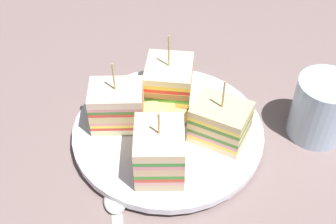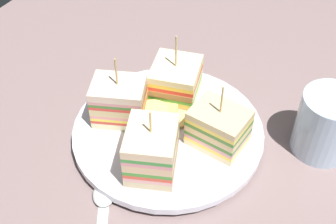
{
  "view_description": "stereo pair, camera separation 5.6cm",
  "coord_description": "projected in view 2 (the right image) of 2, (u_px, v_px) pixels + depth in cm",
  "views": [
    {
      "loc": [
        -37.12,
        -14.54,
        44.11
      ],
      "look_at": [
        0.0,
        0.0,
        4.8
      ],
      "focal_mm": 48.12,
      "sensor_mm": 36.0,
      "label": 1
    },
    {
      "loc": [
        -34.72,
        -19.59,
        44.11
      ],
      "look_at": [
        0.0,
        0.0,
        4.8
      ],
      "focal_mm": 48.12,
      "sensor_mm": 36.0,
      "label": 2
    }
  ],
  "objects": [
    {
      "name": "ground_plane",
      "position": [
        168.0,
        142.0,
        0.6
      ],
      "size": [
        121.42,
        84.89,
        1.8
      ],
      "primitive_type": "cube",
      "color": "gray"
    },
    {
      "name": "plate",
      "position": [
        168.0,
        132.0,
        0.59
      ],
      "size": [
        24.66,
        24.66,
        1.8
      ],
      "color": "white",
      "rests_on": "ground_plane"
    },
    {
      "name": "sandwich_wedge_0",
      "position": [
        218.0,
        128.0,
        0.55
      ],
      "size": [
        5.7,
        7.16,
        9.28
      ],
      "rotation": [
        0.0,
        0.0,
        7.76
      ],
      "color": "beige",
      "rests_on": "plate"
    },
    {
      "name": "sandwich_wedge_1",
      "position": [
        176.0,
        81.0,
        0.61
      ],
      "size": [
        8.07,
        7.67,
        9.81
      ],
      "rotation": [
        0.0,
        0.0,
        9.69
      ],
      "color": "beige",
      "rests_on": "plate"
    },
    {
      "name": "sandwich_wedge_2",
      "position": [
        120.0,
        101.0,
        0.58
      ],
      "size": [
        7.27,
        8.15,
        9.71
      ],
      "rotation": [
        0.0,
        0.0,
        11.39
      ],
      "color": "beige",
      "rests_on": "plate"
    },
    {
      "name": "sandwich_wedge_3",
      "position": [
        152.0,
        150.0,
        0.51
      ],
      "size": [
        8.31,
        7.7,
        9.19
      ],
      "rotation": [
        0.0,
        0.0,
        12.95
      ],
      "color": "#D1B88C",
      "rests_on": "plate"
    },
    {
      "name": "chip_pile",
      "position": [
        160.0,
        115.0,
        0.58
      ],
      "size": [
        7.36,
        7.04,
        2.27
      ],
      "color": "#DED062",
      "rests_on": "plate"
    },
    {
      "name": "spoon",
      "position": [
        103.0,
        206.0,
        0.51
      ],
      "size": [
        13.25,
        8.94,
        1.0
      ],
      "rotation": [
        0.0,
        0.0,
        0.54
      ],
      "color": "silver",
      "rests_on": "ground_plane"
    },
    {
      "name": "drinking_glass",
      "position": [
        325.0,
        127.0,
        0.56
      ],
      "size": [
        7.38,
        7.38,
        8.49
      ],
      "color": "silver",
      "rests_on": "ground_plane"
    }
  ]
}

